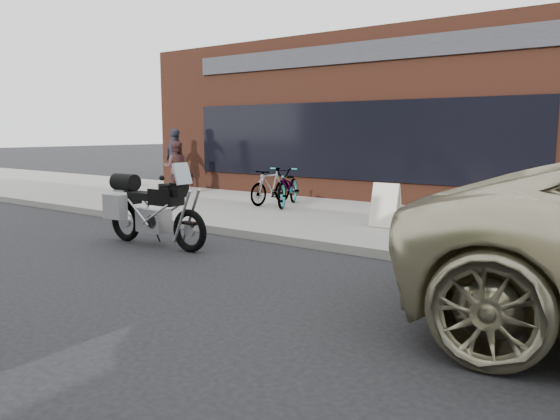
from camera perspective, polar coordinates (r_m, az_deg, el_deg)
name	(u,v)px	position (r m, az deg, el deg)	size (l,w,h in m)	color
ground	(95,308)	(6.49, -18.76, -9.65)	(120.00, 120.00, 0.00)	black
near_sidewalk	(378,220)	(11.81, 10.25, -1.00)	(44.00, 6.00, 0.15)	gray
storefront	(420,122)	(18.86, 14.44, 8.91)	(14.00, 10.07, 4.50)	#562A1C
motorcycle	(148,209)	(9.57, -13.59, 0.08)	(2.29, 0.77, 1.45)	black
bicycle_front	(288,186)	(13.17, 0.88, 2.50)	(0.63, 1.82, 0.96)	gray
bicycle_rear	(271,186)	(13.43, -0.98, 2.47)	(0.42, 1.48, 0.89)	gray
sandwich_sign	(386,205)	(10.53, 11.02, 0.54)	(0.55, 0.51, 0.82)	silver
cafe_table	(123,176)	(18.49, -16.04, 3.40)	(0.64, 0.64, 0.37)	black
cafe_patron_left	(176,167)	(16.10, -10.79, 4.41)	(0.74, 0.57, 1.52)	#4C2B29
cafe_patron_right	(175,159)	(17.16, -10.87, 5.25)	(1.10, 0.46, 1.88)	#33313F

